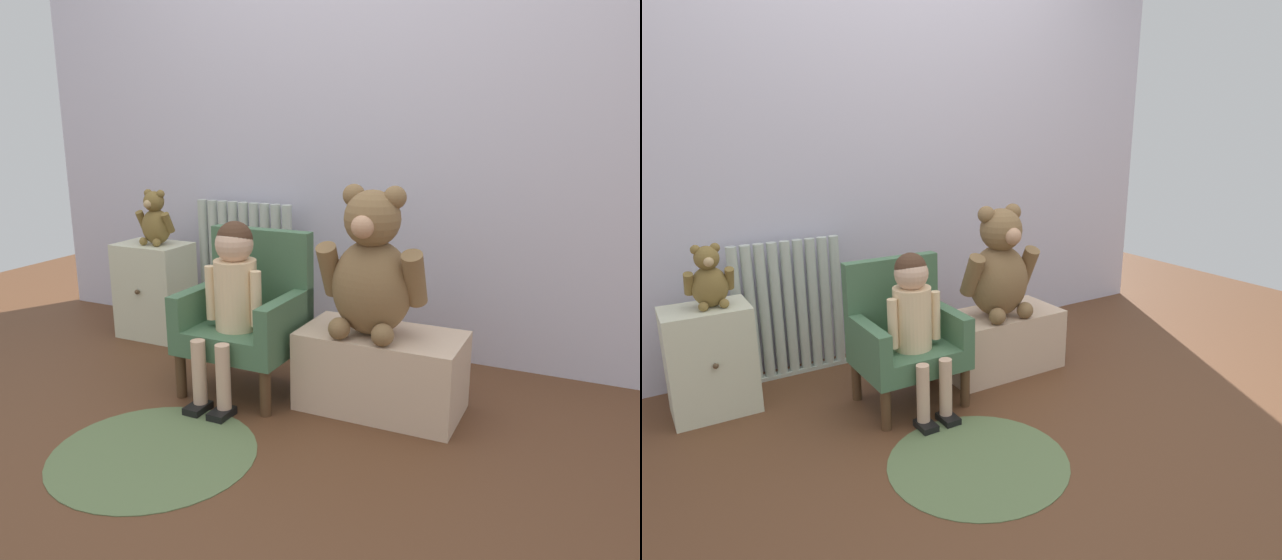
{
  "view_description": "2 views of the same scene",
  "coord_description": "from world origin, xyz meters",
  "views": [
    {
      "loc": [
        1.07,
        -1.55,
        1.1
      ],
      "look_at": [
        0.08,
        0.54,
        0.5
      ],
      "focal_mm": 35.0,
      "sensor_mm": 36.0,
      "label": 1
    },
    {
      "loc": [
        -1.33,
        -1.66,
        1.26
      ],
      "look_at": [
        0.07,
        0.55,
        0.53
      ],
      "focal_mm": 32.0,
      "sensor_mm": 36.0,
      "label": 2
    }
  ],
  "objects": [
    {
      "name": "small_dresser",
      "position": [
        -1.03,
        0.9,
        0.25
      ],
      "size": [
        0.36,
        0.27,
        0.49
      ],
      "color": "beige",
      "rests_on": "ground_plane"
    },
    {
      "name": "radiator",
      "position": [
        -0.61,
        1.1,
        0.35
      ],
      "size": [
        0.56,
        0.05,
        0.7
      ],
      "color": "#B9C4B7",
      "rests_on": "ground_plane"
    },
    {
      "name": "child_armchair",
      "position": [
        -0.25,
        0.55,
        0.32
      ],
      "size": [
        0.46,
        0.39,
        0.66
      ],
      "color": "#466C4C",
      "rests_on": "ground_plane"
    },
    {
      "name": "floor_rug",
      "position": [
        -0.25,
        -0.07,
        0.0
      ],
      "size": [
        0.7,
        0.7,
        0.01
      ],
      "primitive_type": "cylinder",
      "color": "#5A6E44",
      "rests_on": "ground_plane"
    },
    {
      "name": "ground_plane",
      "position": [
        0.0,
        0.0,
        0.0
      ],
      "size": [
        6.0,
        6.0,
        0.0
      ],
      "primitive_type": "plane",
      "color": "brown"
    },
    {
      "name": "back_wall",
      "position": [
        0.0,
        1.23,
        1.2
      ],
      "size": [
        3.8,
        0.05,
        2.4
      ],
      "primitive_type": "cube",
      "color": "silver",
      "rests_on": "ground_plane"
    },
    {
      "name": "small_teddy_bear",
      "position": [
        -0.99,
        0.89,
        0.61
      ],
      "size": [
        0.2,
        0.14,
        0.28
      ],
      "color": "brown",
      "rests_on": "small_dresser"
    },
    {
      "name": "low_bench",
      "position": [
        0.32,
        0.59,
        0.16
      ],
      "size": [
        0.62,
        0.33,
        0.31
      ],
      "primitive_type": "cube",
      "color": "beige",
      "rests_on": "ground_plane"
    },
    {
      "name": "large_teddy_bear",
      "position": [
        0.29,
        0.55,
        0.56
      ],
      "size": [
        0.41,
        0.29,
        0.56
      ],
      "color": "brown",
      "rests_on": "low_bench"
    },
    {
      "name": "child_figure",
      "position": [
        -0.25,
        0.44,
        0.47
      ],
      "size": [
        0.25,
        0.35,
        0.72
      ],
      "color": "beige",
      "rests_on": "ground_plane"
    }
  ]
}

